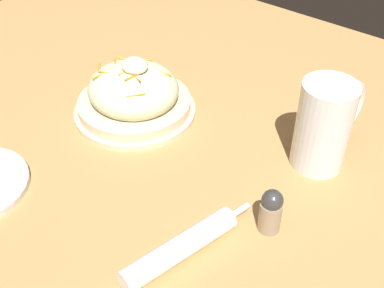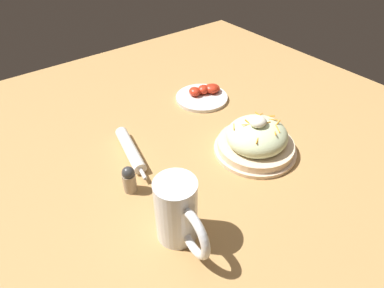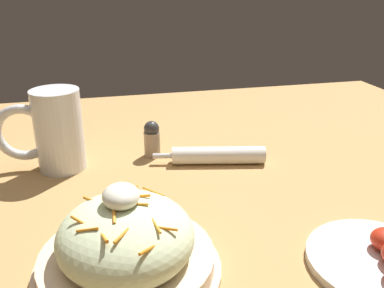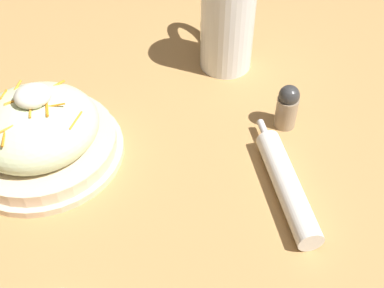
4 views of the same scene
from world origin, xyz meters
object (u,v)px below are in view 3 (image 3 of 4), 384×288
Objects in this scene: salt_shaker at (152,139)px; beer_mug at (56,134)px; napkin_roll at (217,155)px; salad_plate at (127,246)px.

beer_mug is at bearing -84.99° from salt_shaker.
napkin_roll is (0.05, 0.29, -0.05)m from beer_mug.
beer_mug reaches higher than napkin_roll.
salad_plate is 0.35m from salt_shaker.
napkin_roll is at bearing 60.24° from salt_shaker.
salt_shaker is (-0.02, 0.18, -0.03)m from beer_mug.
salt_shaker is at bearing -119.76° from napkin_roll.
beer_mug is 0.30m from napkin_roll.
beer_mug is 2.21× the size of salt_shaker.
salad_plate is at bearing -13.28° from salt_shaker.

